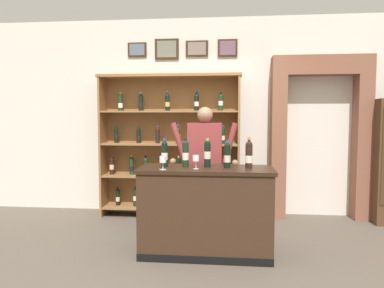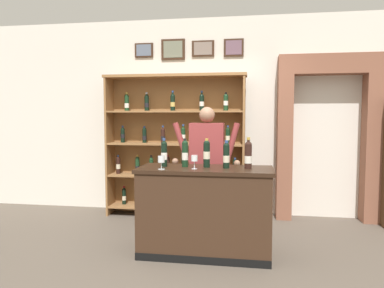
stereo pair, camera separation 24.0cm
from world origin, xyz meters
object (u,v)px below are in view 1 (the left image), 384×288
object	(u,v)px
tasting_bottle_chianti	(249,154)
tasting_bottle_super_tuscan	(227,155)
tasting_bottle_brunello	(165,153)
tasting_bottle_prosecco	(186,153)
shopkeeper	(205,157)
tasting_bottle_grappa	(207,153)
wine_glass_spare	(163,160)
wine_shelf	(170,142)
tasting_counter	(206,211)
wine_glass_center	(196,159)

from	to	relation	value
tasting_bottle_chianti	tasting_bottle_super_tuscan	bearing A→B (deg)	-175.92
tasting_bottle_super_tuscan	tasting_bottle_brunello	bearing A→B (deg)	178.47
tasting_bottle_prosecco	shopkeeper	bearing A→B (deg)	72.74
tasting_bottle_brunello	tasting_bottle_prosecco	size ratio (longest dim) A/B	1.01
tasting_bottle_prosecco	tasting_bottle_grappa	xyz separation A→B (m)	(0.24, -0.01, 0.00)
shopkeeper	wine_glass_spare	xyz separation A→B (m)	(-0.38, -0.79, 0.05)
wine_shelf	tasting_bottle_super_tuscan	bearing A→B (deg)	-59.82
tasting_counter	wine_glass_spare	xyz separation A→B (m)	(-0.44, -0.19, 0.57)
tasting_bottle_brunello	tasting_bottle_prosecco	xyz separation A→B (m)	(0.23, 0.02, 0.00)
wine_glass_center	tasting_bottle_chianti	bearing A→B (deg)	12.78
wine_glass_center	tasting_bottle_prosecco	bearing A→B (deg)	130.57
tasting_bottle_brunello	tasting_counter	bearing A→B (deg)	-2.81
shopkeeper	tasting_bottle_chianti	size ratio (longest dim) A/B	4.87
shopkeeper	tasting_bottle_grappa	distance (m)	0.58
tasting_counter	tasting_bottle_prosecco	size ratio (longest dim) A/B	4.65
tasting_bottle_grappa	tasting_bottle_chianti	distance (m)	0.45
tasting_bottle_prosecco	wine_glass_center	xyz separation A→B (m)	(0.13, -0.15, -0.05)
tasting_bottle_prosecco	wine_glass_spare	world-z (taller)	tasting_bottle_prosecco
tasting_bottle_chianti	wine_glass_spare	xyz separation A→B (m)	(-0.90, -0.21, -0.05)
wine_glass_spare	shopkeeper	bearing A→B (deg)	64.16
wine_shelf	wine_glass_center	distance (m)	1.69
tasting_bottle_brunello	tasting_bottle_prosecco	bearing A→B (deg)	5.10
shopkeeper	tasting_bottle_brunello	world-z (taller)	shopkeeper
wine_shelf	tasting_bottle_chianti	size ratio (longest dim) A/B	6.35
shopkeeper	tasting_bottle_prosecco	size ratio (longest dim) A/B	5.21
tasting_bottle_brunello	tasting_bottle_grappa	world-z (taller)	same
tasting_counter	tasting_bottle_super_tuscan	bearing A→B (deg)	1.04
tasting_bottle_super_tuscan	wine_glass_spare	bearing A→B (deg)	-163.73
tasting_counter	wine_glass_center	xyz separation A→B (m)	(-0.10, -0.11, 0.58)
tasting_bottle_prosecco	tasting_bottle_super_tuscan	bearing A→B (deg)	-4.88
wine_shelf	wine_glass_spare	world-z (taller)	wine_shelf
wine_shelf	wine_glass_center	world-z (taller)	wine_shelf
tasting_bottle_grappa	tasting_bottle_chianti	xyz separation A→B (m)	(0.45, -0.01, -0.01)
tasting_bottle_brunello	tasting_bottle_super_tuscan	bearing A→B (deg)	-1.53
tasting_counter	shopkeeper	bearing A→B (deg)	95.29
wine_shelf	tasting_bottle_brunello	distance (m)	1.48
tasting_bottle_super_tuscan	tasting_bottle_chianti	bearing A→B (deg)	4.08
tasting_counter	tasting_bottle_brunello	distance (m)	0.78
wine_shelf	tasting_counter	size ratio (longest dim) A/B	1.46
wine_shelf	tasting_bottle_grappa	size ratio (longest dim) A/B	6.71
shopkeeper	tasting_bottle_chianti	bearing A→B (deg)	-48.50
tasting_bottle_grappa	wine_glass_center	bearing A→B (deg)	-128.71
tasting_counter	wine_glass_spare	world-z (taller)	wine_glass_spare
tasting_bottle_prosecco	wine_glass_center	distance (m)	0.20
wine_shelf	tasting_bottle_brunello	size ratio (longest dim) A/B	6.72
shopkeeper	wine_glass_spare	size ratio (longest dim) A/B	11.44
tasting_bottle_grappa	tasting_bottle_super_tuscan	world-z (taller)	tasting_bottle_grappa
wine_glass_spare	tasting_bottle_grappa	bearing A→B (deg)	26.52
tasting_counter	shopkeeper	xyz separation A→B (m)	(-0.06, 0.60, 0.52)
tasting_bottle_grappa	tasting_bottle_chianti	size ratio (longest dim) A/B	0.95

